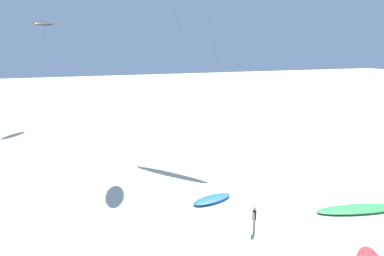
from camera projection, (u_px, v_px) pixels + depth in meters
The scene contains 4 objects.
flying_kite_4 at pixel (44, 24), 57.31m from camera, with size 3.88×11.96×14.55m.
grounded_kite_2 at pixel (212, 199), 30.48m from camera, with size 3.70×2.35×0.30m.
grounded_kite_3 at pixel (359, 209), 28.69m from camera, with size 6.36×3.08×0.25m.
person_foreground_walker at pixel (254, 218), 25.22m from camera, with size 0.36×0.41×1.64m.
Camera 1 is at (-10.58, -4.98, 11.13)m, focal length 39.33 mm.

